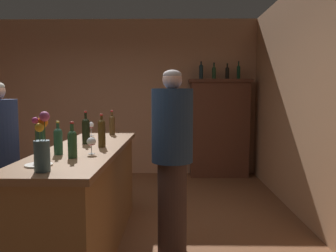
{
  "coord_description": "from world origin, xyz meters",
  "views": [
    {
      "loc": [
        1.16,
        -3.35,
        1.51
      ],
      "look_at": [
        1.12,
        -0.32,
        1.23
      ],
      "focal_mm": 36.13,
      "sensor_mm": 36.0,
      "label": 1
    }
  ],
  "objects_px": {
    "wine_bottle_merlot": "(102,132)",
    "display_bottle_midright": "(239,72)",
    "wine_glass_front": "(91,126)",
    "cheese_plate": "(39,165)",
    "flower_arrangement": "(42,145)",
    "bartender": "(172,155)",
    "bar_counter": "(87,198)",
    "display_bottle_left": "(201,71)",
    "wine_glass_mid": "(91,142)",
    "display_cabinet": "(219,126)",
    "wine_bottle_rose": "(72,142)",
    "wine_bottle_malbec": "(58,140)",
    "wine_bottle_syrah": "(112,124)",
    "display_bottle_midleft": "(214,72)",
    "wine_bottle_pinot": "(41,141)",
    "wine_bottle_riesling": "(86,130)",
    "display_bottle_center": "(227,72)"
  },
  "relations": [
    {
      "from": "flower_arrangement",
      "to": "bartender",
      "type": "relative_size",
      "value": 0.23
    },
    {
      "from": "wine_bottle_rose",
      "to": "wine_glass_mid",
      "type": "distance_m",
      "value": 0.21
    },
    {
      "from": "wine_bottle_pinot",
      "to": "display_bottle_left",
      "type": "height_order",
      "value": "display_bottle_left"
    },
    {
      "from": "cheese_plate",
      "to": "bartender",
      "type": "height_order",
      "value": "bartender"
    },
    {
      "from": "wine_bottle_syrah",
      "to": "display_bottle_midleft",
      "type": "relative_size",
      "value": 1.02
    },
    {
      "from": "bar_counter",
      "to": "wine_bottle_malbec",
      "type": "height_order",
      "value": "wine_bottle_malbec"
    },
    {
      "from": "wine_bottle_pinot",
      "to": "bartender",
      "type": "relative_size",
      "value": 0.19
    },
    {
      "from": "wine_bottle_pinot",
      "to": "wine_bottle_syrah",
      "type": "bearing_deg",
      "value": 81.1
    },
    {
      "from": "wine_bottle_malbec",
      "to": "display_bottle_left",
      "type": "distance_m",
      "value": 3.76
    },
    {
      "from": "wine_bottle_merlot",
      "to": "wine_bottle_syrah",
      "type": "distance_m",
      "value": 1.01
    },
    {
      "from": "display_bottle_midleft",
      "to": "wine_bottle_merlot",
      "type": "bearing_deg",
      "value": -115.4
    },
    {
      "from": "wine_bottle_syrah",
      "to": "display_bottle_midleft",
      "type": "bearing_deg",
      "value": 52.83
    },
    {
      "from": "display_bottle_left",
      "to": "display_bottle_midright",
      "type": "distance_m",
      "value": 0.67
    },
    {
      "from": "wine_glass_front",
      "to": "cheese_plate",
      "type": "relative_size",
      "value": 0.89
    },
    {
      "from": "wine_glass_mid",
      "to": "display_bottle_center",
      "type": "xyz_separation_m",
      "value": [
        1.66,
        3.34,
        0.79
      ]
    },
    {
      "from": "wine_bottle_rose",
      "to": "flower_arrangement",
      "type": "height_order",
      "value": "flower_arrangement"
    },
    {
      "from": "cheese_plate",
      "to": "display_bottle_center",
      "type": "height_order",
      "value": "display_bottle_center"
    },
    {
      "from": "wine_bottle_merlot",
      "to": "wine_bottle_syrah",
      "type": "relative_size",
      "value": 1.05
    },
    {
      "from": "wine_bottle_rose",
      "to": "display_bottle_midright",
      "type": "bearing_deg",
      "value": 60.73
    },
    {
      "from": "wine_bottle_malbec",
      "to": "display_bottle_midright",
      "type": "height_order",
      "value": "display_bottle_midright"
    },
    {
      "from": "display_bottle_midleft",
      "to": "display_bottle_midright",
      "type": "bearing_deg",
      "value": 0.0
    },
    {
      "from": "wine_bottle_rose",
      "to": "bartender",
      "type": "relative_size",
      "value": 0.17
    },
    {
      "from": "wine_bottle_rose",
      "to": "cheese_plate",
      "type": "height_order",
      "value": "wine_bottle_rose"
    },
    {
      "from": "display_cabinet",
      "to": "wine_glass_mid",
      "type": "relative_size",
      "value": 12.46
    },
    {
      "from": "wine_bottle_rose",
      "to": "display_cabinet",
      "type": "bearing_deg",
      "value": 65.0
    },
    {
      "from": "display_cabinet",
      "to": "display_bottle_midright",
      "type": "bearing_deg",
      "value": 0.0
    },
    {
      "from": "wine_glass_mid",
      "to": "bar_counter",
      "type": "bearing_deg",
      "value": 111.23
    },
    {
      "from": "display_bottle_left",
      "to": "display_bottle_center",
      "type": "distance_m",
      "value": 0.47
    },
    {
      "from": "bar_counter",
      "to": "wine_glass_front",
      "type": "bearing_deg",
      "value": 100.27
    },
    {
      "from": "wine_bottle_malbec",
      "to": "cheese_plate",
      "type": "height_order",
      "value": "wine_bottle_malbec"
    },
    {
      "from": "wine_bottle_pinot",
      "to": "display_bottle_left",
      "type": "relative_size",
      "value": 1.04
    },
    {
      "from": "wine_glass_mid",
      "to": "cheese_plate",
      "type": "bearing_deg",
      "value": -118.89
    },
    {
      "from": "wine_bottle_malbec",
      "to": "display_bottle_center",
      "type": "xyz_separation_m",
      "value": [
        1.93,
        3.37,
        0.77
      ]
    },
    {
      "from": "wine_bottle_malbec",
      "to": "wine_bottle_rose",
      "type": "distance_m",
      "value": 0.22
    },
    {
      "from": "display_bottle_left",
      "to": "flower_arrangement",
      "type": "bearing_deg",
      "value": -108.8
    },
    {
      "from": "display_cabinet",
      "to": "wine_bottle_merlot",
      "type": "bearing_deg",
      "value": -117.1
    },
    {
      "from": "wine_bottle_merlot",
      "to": "wine_bottle_syrah",
      "type": "xyz_separation_m",
      "value": [
        -0.08,
        1.0,
        -0.01
      ]
    },
    {
      "from": "wine_bottle_malbec",
      "to": "wine_bottle_syrah",
      "type": "xyz_separation_m",
      "value": [
        0.2,
        1.4,
        0.01
      ]
    },
    {
      "from": "wine_glass_mid",
      "to": "display_bottle_left",
      "type": "xyz_separation_m",
      "value": [
        1.19,
        3.34,
        0.82
      ]
    },
    {
      "from": "wine_bottle_malbec",
      "to": "display_bottle_midright",
      "type": "relative_size",
      "value": 0.88
    },
    {
      "from": "wine_bottle_riesling",
      "to": "wine_bottle_merlot",
      "type": "distance_m",
      "value": 0.29
    },
    {
      "from": "display_bottle_midleft",
      "to": "display_bottle_left",
      "type": "bearing_deg",
      "value": -180.0
    },
    {
      "from": "wine_bottle_merlot",
      "to": "display_bottle_midleft",
      "type": "distance_m",
      "value": 3.38
    },
    {
      "from": "wine_bottle_riesling",
      "to": "wine_bottle_malbec",
      "type": "distance_m",
      "value": 0.61
    },
    {
      "from": "bar_counter",
      "to": "flower_arrangement",
      "type": "xyz_separation_m",
      "value": [
        -0.02,
        -1.03,
        0.67
      ]
    },
    {
      "from": "wine_bottle_malbec",
      "to": "wine_bottle_merlot",
      "type": "xyz_separation_m",
      "value": [
        0.28,
        0.39,
        0.02
      ]
    },
    {
      "from": "wine_bottle_merlot",
      "to": "display_bottle_midright",
      "type": "xyz_separation_m",
      "value": [
        1.85,
        2.97,
        0.76
      ]
    },
    {
      "from": "bar_counter",
      "to": "display_bottle_left",
      "type": "height_order",
      "value": "display_bottle_left"
    },
    {
      "from": "wine_glass_mid",
      "to": "bartender",
      "type": "height_order",
      "value": "bartender"
    },
    {
      "from": "display_cabinet",
      "to": "display_bottle_left",
      "type": "bearing_deg",
      "value": -180.0
    }
  ]
}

